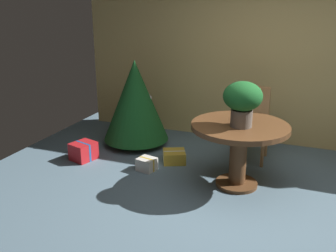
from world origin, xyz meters
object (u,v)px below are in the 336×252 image
gift_box_gold (174,157)px  holiday_tree (135,100)px  gift_box_cream (147,164)px  wooden_chair_far (252,120)px  round_dining_table (239,139)px  gift_box_red (83,151)px  flower_vase (243,99)px

gift_box_gold → holiday_tree: bearing=151.1°
holiday_tree → gift_box_cream: (0.52, -0.78, -0.59)m
wooden_chair_far → gift_box_gold: 1.14m
gift_box_gold → gift_box_cream: size_ratio=1.51×
round_dining_table → gift_box_gold: round_dining_table is taller
holiday_tree → wooden_chair_far: bearing=4.1°
round_dining_table → gift_box_red: round_dining_table is taller
round_dining_table → holiday_tree: (-1.65, 0.77, 0.11)m
flower_vase → gift_box_cream: size_ratio=1.96×
gift_box_cream → gift_box_red: bearing=179.7°
wooden_chair_far → gift_box_red: size_ratio=2.63×
round_dining_table → gift_box_cream: round_dining_table is taller
flower_vase → gift_box_red: bearing=178.0°
gift_box_gold → gift_box_cream: 0.43m
gift_box_gold → flower_vase: bearing=-25.0°
flower_vase → gift_box_gold: bearing=155.0°
flower_vase → gift_box_cream: (-1.16, 0.07, -0.96)m
flower_vase → gift_box_gold: flower_vase is taller
holiday_tree → gift_box_cream: bearing=-56.3°
round_dining_table → holiday_tree: size_ratio=0.86×
wooden_chair_far → gift_box_gold: (-0.90, -0.54, -0.46)m
wooden_chair_far → flower_vase: bearing=-88.7°
round_dining_table → gift_box_cream: bearing=-179.6°
gift_box_red → flower_vase: bearing=-2.0°
gift_box_cream → gift_box_gold: bearing=57.1°
gift_box_cream → round_dining_table: bearing=0.4°
flower_vase → gift_box_gold: 1.40m
gift_box_gold → gift_box_red: gift_box_red is taller
holiday_tree → gift_box_red: 1.04m
wooden_chair_far → round_dining_table: bearing=-90.0°
flower_vase → holiday_tree: size_ratio=0.39×
gift_box_gold → gift_box_red: size_ratio=1.03×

